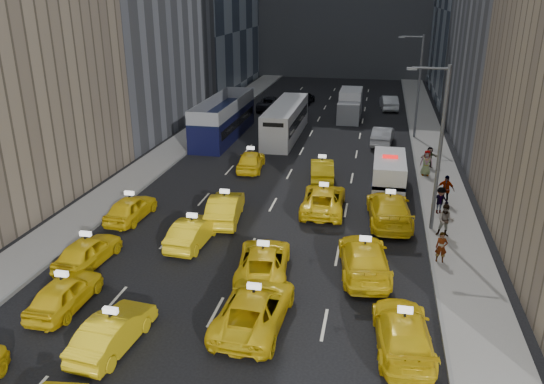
{
  "coord_description": "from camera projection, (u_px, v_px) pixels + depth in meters",
  "views": [
    {
      "loc": [
        6.0,
        -15.83,
        12.37
      ],
      "look_at": [
        0.55,
        10.97,
        2.0
      ],
      "focal_mm": 35.0,
      "sensor_mm": 36.0,
      "label": 1
    }
  ],
  "objects": [
    {
      "name": "taxi_9",
      "position": [
        193.0,
        232.0,
        27.47
      ],
      "size": [
        1.75,
        4.35,
        1.41
      ],
      "primitive_type": "imported",
      "rotation": [
        0.0,
        0.0,
        3.08
      ],
      "color": "yellow",
      "rests_on": "ground"
    },
    {
      "name": "curb_east",
      "position": [
        415.0,
        160.0,
        41.2
      ],
      "size": [
        0.15,
        90.0,
        0.18
      ],
      "primitive_type": "cube",
      "color": "slate",
      "rests_on": "ground"
    },
    {
      "name": "taxi_11",
      "position": [
        364.0,
        258.0,
        24.6
      ],
      "size": [
        2.87,
        5.61,
        1.56
      ],
      "primitive_type": "imported",
      "rotation": [
        0.0,
        0.0,
        3.27
      ],
      "color": "yellow",
      "rests_on": "ground"
    },
    {
      "name": "pedestrian_1",
      "position": [
        446.0,
        221.0,
        27.98
      ],
      "size": [
        0.9,
        0.54,
        1.78
      ],
      "primitive_type": "imported",
      "rotation": [
        0.0,
        0.0,
        -0.07
      ],
      "color": "gray",
      "rests_on": "sidewalk_east"
    },
    {
      "name": "box_truck",
      "position": [
        350.0,
        105.0,
        54.37
      ],
      "size": [
        2.87,
        6.6,
        2.93
      ],
      "rotation": [
        0.0,
        0.0,
        0.11
      ],
      "color": "silver",
      "rests_on": "ground"
    },
    {
      "name": "pedestrian_0",
      "position": [
        441.0,
        247.0,
        25.34
      ],
      "size": [
        0.58,
        0.39,
        1.53
      ],
      "primitive_type": "imported",
      "rotation": [
        0.0,
        0.0,
        -0.05
      ],
      "color": "gray",
      "rests_on": "sidewalk_east"
    },
    {
      "name": "misc_car_0",
      "position": [
        383.0,
        136.0,
        45.51
      ],
      "size": [
        2.03,
        4.82,
        1.55
      ],
      "primitive_type": "imported",
      "rotation": [
        0.0,
        0.0,
        3.06
      ],
      "color": "#A8AAB0",
      "rests_on": "ground"
    },
    {
      "name": "ground",
      "position": [
        200.0,
        341.0,
        20.01
      ],
      "size": [
        160.0,
        160.0,
        0.0
      ],
      "primitive_type": "plane",
      "color": "black",
      "rests_on": "ground"
    },
    {
      "name": "taxi_7",
      "position": [
        403.0,
        332.0,
        19.38
      ],
      "size": [
        2.43,
        5.07,
        1.43
      ],
      "primitive_type": "imported",
      "rotation": [
        0.0,
        0.0,
        3.23
      ],
      "color": "yellow",
      "rests_on": "ground"
    },
    {
      "name": "pedestrian_3",
      "position": [
        446.0,
        189.0,
        32.31
      ],
      "size": [
        1.17,
        0.82,
        1.82
      ],
      "primitive_type": "imported",
      "rotation": [
        0.0,
        0.0,
        -0.35
      ],
      "color": "gray",
      "rests_on": "sidewalk_east"
    },
    {
      "name": "double_decker",
      "position": [
        224.0,
        118.0,
        47.42
      ],
      "size": [
        3.0,
        12.01,
        3.48
      ],
      "rotation": [
        0.0,
        0.0,
        -0.02
      ],
      "color": "black",
      "rests_on": "ground"
    },
    {
      "name": "pedestrian_2",
      "position": [
        440.0,
        200.0,
        30.89
      ],
      "size": [
        1.12,
        0.72,
        1.62
      ],
      "primitive_type": "imported",
      "rotation": [
        0.0,
        0.0,
        0.3
      ],
      "color": "gray",
      "rests_on": "sidewalk_east"
    },
    {
      "name": "nypd_van",
      "position": [
        389.0,
        174.0,
        35.14
      ],
      "size": [
        2.46,
        5.52,
        2.31
      ],
      "rotation": [
        0.0,
        0.0,
        -0.07
      ],
      "color": "white",
      "rests_on": "ground"
    },
    {
      "name": "sidewalk_west",
      "position": [
        177.0,
        147.0,
        44.85
      ],
      "size": [
        3.0,
        90.0,
        0.15
      ],
      "primitive_type": "cube",
      "color": "gray",
      "rests_on": "ground"
    },
    {
      "name": "taxi_14",
      "position": [
        323.0,
        199.0,
        31.66
      ],
      "size": [
        2.6,
        5.37,
        1.47
      ],
      "primitive_type": "imported",
      "rotation": [
        0.0,
        0.0,
        3.17
      ],
      "color": "yellow",
      "rests_on": "ground"
    },
    {
      "name": "misc_car_3",
      "position": [
        305.0,
        98.0,
        62.15
      ],
      "size": [
        2.06,
        4.18,
        1.37
      ],
      "primitive_type": "imported",
      "rotation": [
        0.0,
        0.0,
        3.03
      ],
      "color": "black",
      "rests_on": "ground"
    },
    {
      "name": "misc_car_2",
      "position": [
        349.0,
        95.0,
        63.08
      ],
      "size": [
        2.35,
        5.48,
        1.57
      ],
      "primitive_type": "imported",
      "rotation": [
        0.0,
        0.0,
        3.11
      ],
      "color": "slate",
      "rests_on": "ground"
    },
    {
      "name": "taxi_4",
      "position": [
        65.0,
        293.0,
        21.91
      ],
      "size": [
        1.66,
        4.05,
        1.38
      ],
      "primitive_type": "imported",
      "rotation": [
        0.0,
        0.0,
        3.13
      ],
      "color": "yellow",
      "rests_on": "ground"
    },
    {
      "name": "city_bus",
      "position": [
        286.0,
        121.0,
        47.65
      ],
      "size": [
        2.51,
        11.56,
        2.98
      ],
      "rotation": [
        0.0,
        0.0,
        -0.01
      ],
      "color": "silver",
      "rests_on": "ground"
    },
    {
      "name": "sidewalk_east",
      "position": [
        434.0,
        161.0,
        40.93
      ],
      "size": [
        3.0,
        90.0,
        0.15
      ],
      "primitive_type": "cube",
      "color": "gray",
      "rests_on": "ground"
    },
    {
      "name": "misc_car_1",
      "position": [
        270.0,
        103.0,
        58.9
      ],
      "size": [
        2.71,
        5.49,
        1.5
      ],
      "primitive_type": "imported",
      "rotation": [
        0.0,
        0.0,
        3.18
      ],
      "color": "black",
      "rests_on": "ground"
    },
    {
      "name": "streetlight_near",
      "position": [
        438.0,
        144.0,
        27.55
      ],
      "size": [
        2.15,
        0.22,
        9.0
      ],
      "color": "#595B60",
      "rests_on": "ground"
    },
    {
      "name": "taxi_13",
      "position": [
        225.0,
        208.0,
        30.3
      ],
      "size": [
        2.24,
        4.94,
        1.57
      ],
      "primitive_type": "imported",
      "rotation": [
        0.0,
        0.0,
        3.27
      ],
      "color": "yellow",
      "rests_on": "ground"
    },
    {
      "name": "taxi_17",
      "position": [
        322.0,
        169.0,
        37.03
      ],
      "size": [
        2.13,
        4.59,
        1.46
      ],
      "primitive_type": "imported",
      "rotation": [
        0.0,
        0.0,
        3.28
      ],
      "color": "yellow",
      "rests_on": "ground"
    },
    {
      "name": "taxi_10",
      "position": [
        263.0,
        261.0,
        24.51
      ],
      "size": [
        2.89,
        5.22,
        1.38
      ],
      "primitive_type": "imported",
      "rotation": [
        0.0,
        0.0,
        3.26
      ],
      "color": "yellow",
      "rests_on": "ground"
    },
    {
      "name": "pedestrian_5",
      "position": [
        429.0,
        157.0,
        39.01
      ],
      "size": [
        1.51,
        0.88,
        1.56
      ],
      "primitive_type": "imported",
      "rotation": [
        0.0,
        0.0,
        0.34
      ],
      "color": "gray",
      "rests_on": "sidewalk_east"
    },
    {
      "name": "curb_west",
      "position": [
        193.0,
        147.0,
        44.57
      ],
      "size": [
        0.15,
        90.0,
        0.18
      ],
      "primitive_type": "cube",
      "color": "slate",
      "rests_on": "ground"
    },
    {
      "name": "taxi_5",
      "position": [
        113.0,
        331.0,
        19.45
      ],
      "size": [
        1.82,
        4.25,
        1.36
      ],
      "primitive_type": "imported",
      "rotation": [
        0.0,
        0.0,
        3.05
      ],
      "color": "yellow",
      "rests_on": "ground"
    },
    {
      "name": "taxi_12",
      "position": [
        131.0,
        208.0,
        30.45
      ],
      "size": [
        1.84,
        4.21,
        1.41
      ],
      "primitive_type": "imported",
      "rotation": [
        0.0,
        0.0,
        3.1
      ],
      "color": "yellow",
      "rests_on": "ground"
    },
    {
      "name": "misc_car_4",
      "position": [
        389.0,
        102.0,
        58.98
      ],
      "size": [
        2.16,
        4.96,
        1.58
      ],
      "primitive_type": "imported",
      "rotation": [
        0.0,
        0.0,
        3.24
      ],
      "color": "#B1B5B9",
      "rests_on": "ground"
    },
    {
      "name": "taxi_6",
      "position": [
        254.0,
        307.0,
        20.82
      ],
      "size": [
        2.67,
        5.43,
        1.48
      ],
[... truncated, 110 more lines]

